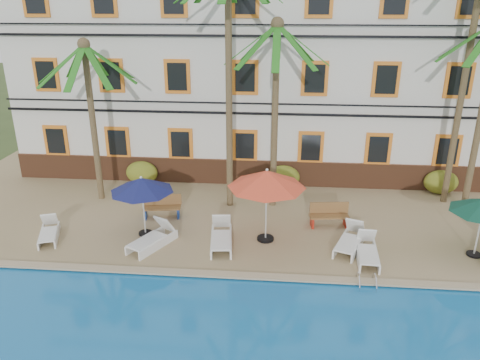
# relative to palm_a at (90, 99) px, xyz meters

# --- Properties ---
(ground) EXTENTS (100.00, 100.00, 0.00)m
(ground) POSITION_rel_palm_a_xyz_m (7.66, -4.74, -4.66)
(ground) COLOR #384C23
(ground) RESTS_ON ground
(pool_deck) EXTENTS (30.00, 12.00, 0.25)m
(pool_deck) POSITION_rel_palm_a_xyz_m (7.66, 0.26, -4.53)
(pool_deck) COLOR tan
(pool_deck) RESTS_ON ground
(pool_coping) EXTENTS (30.00, 0.35, 0.06)m
(pool_coping) POSITION_rel_palm_a_xyz_m (7.66, -5.64, -4.38)
(pool_coping) COLOR tan
(pool_coping) RESTS_ON pool_deck
(hotel_building) EXTENTS (25.40, 6.44, 10.22)m
(hotel_building) POSITION_rel_palm_a_xyz_m (7.66, 5.25, 0.71)
(hotel_building) COLOR silver
(hotel_building) RESTS_ON pool_deck
(palm_a) EXTENTS (4.01, 4.01, 6.80)m
(palm_a) POSITION_rel_palm_a_xyz_m (0.00, 0.00, 0.00)
(palm_a) COLOR brown
(palm_a) RESTS_ON pool_deck
(palm_b) EXTENTS (4.01, 4.01, 9.81)m
(palm_b) POSITION_rel_palm_a_xyz_m (5.71, -0.20, 1.73)
(palm_b) COLOR brown
(palm_b) RESTS_ON pool_deck
(palm_c) EXTENTS (4.01, 4.01, 7.60)m
(palm_c) POSITION_rel_palm_a_xyz_m (7.52, -0.04, 0.47)
(palm_c) COLOR brown
(palm_c) RESTS_ON pool_deck
(palm_d) EXTENTS (4.01, 4.01, 10.19)m
(palm_d) POSITION_rel_palm_a_xyz_m (14.90, 0.97, 1.94)
(palm_d) COLOR brown
(palm_d) RESTS_ON pool_deck
(shrub_left) EXTENTS (1.50, 0.90, 1.10)m
(shrub_left) POSITION_rel_palm_a_xyz_m (1.31, 1.86, -3.86)
(shrub_left) COLOR #2B611B
(shrub_left) RESTS_ON pool_deck
(shrub_mid) EXTENTS (1.50, 0.90, 1.10)m
(shrub_mid) POSITION_rel_palm_a_xyz_m (7.96, 1.86, -3.86)
(shrub_mid) COLOR #2B611B
(shrub_mid) RESTS_ON pool_deck
(shrub_right) EXTENTS (1.50, 0.90, 1.10)m
(shrub_right) POSITION_rel_palm_a_xyz_m (14.99, 1.86, -3.86)
(shrub_right) COLOR #2B611B
(shrub_right) RESTS_ON pool_deck
(umbrella_blue) EXTENTS (2.31, 2.31, 2.32)m
(umbrella_blue) POSITION_rel_palm_a_xyz_m (2.86, -3.12, -2.43)
(umbrella_blue) COLOR black
(umbrella_blue) RESTS_ON pool_deck
(umbrella_red) EXTENTS (2.77, 2.77, 2.77)m
(umbrella_red) POSITION_rel_palm_a_xyz_m (7.34, -3.16, -2.04)
(umbrella_red) COLOR black
(umbrella_red) RESTS_ON pool_deck
(lounger_a) EXTENTS (1.15, 1.81, 0.81)m
(lounger_a) POSITION_rel_palm_a_xyz_m (-0.57, -3.74, -4.15)
(lounger_a) COLOR white
(lounger_a) RESTS_ON pool_deck
(lounger_b) EXTENTS (1.55, 2.07, 0.93)m
(lounger_b) POSITION_rel_palm_a_xyz_m (3.38, -3.96, -4.11)
(lounger_b) COLOR white
(lounger_b) RESTS_ON pool_deck
(lounger_c) EXTENTS (0.95, 2.11, 0.96)m
(lounger_c) POSITION_rel_palm_a_xyz_m (5.78, -3.66, -4.10)
(lounger_c) COLOR white
(lounger_c) RESTS_ON pool_deck
(lounger_d) EXTENTS (1.36, 2.07, 0.92)m
(lounger_d) POSITION_rel_palm_a_xyz_m (10.32, -3.51, -4.11)
(lounger_d) COLOR white
(lounger_d) RESTS_ON pool_deck
(lounger_e) EXTENTS (0.79, 1.92, 0.89)m
(lounger_e) POSITION_rel_palm_a_xyz_m (10.80, -4.18, -4.12)
(lounger_e) COLOR white
(lounger_e) RESTS_ON pool_deck
(bench_left) EXTENTS (1.56, 0.70, 0.93)m
(bench_left) POSITION_rel_palm_a_xyz_m (3.12, -1.60, -3.94)
(bench_left) COLOR olive
(bench_left) RESTS_ON pool_deck
(bench_right) EXTENTS (1.55, 0.66, 0.93)m
(bench_right) POSITION_rel_palm_a_xyz_m (9.72, -1.80, -3.94)
(bench_right) COLOR olive
(bench_right) RESTS_ON pool_deck
(pool_ladder) EXTENTS (0.54, 0.74, 0.74)m
(pool_ladder) POSITION_rel_palm_a_xyz_m (10.54, -5.74, -4.41)
(pool_ladder) COLOR silver
(pool_ladder) RESTS_ON ground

